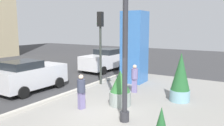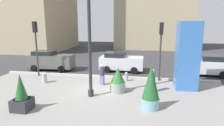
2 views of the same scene
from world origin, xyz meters
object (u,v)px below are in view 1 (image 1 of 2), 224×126
art_pillar_blue (134,47)px  potted_plant_near_left (181,78)px  lamp_post (125,28)px  pedestrian_by_curb (81,90)px  traffic_light_corner (100,36)px  car_curb_west (30,75)px  fire_hydrant (83,89)px  pedestrian_on_sidewalk (135,77)px  car_curb_east (104,60)px  potted_plant_mid_plaza (120,89)px

art_pillar_blue → potted_plant_near_left: bearing=-124.0°
lamp_post → art_pillar_blue: size_ratio=1.59×
potted_plant_near_left → pedestrian_by_curb: (-3.38, 3.45, -0.30)m
art_pillar_blue → traffic_light_corner: 2.40m
art_pillar_blue → potted_plant_near_left: (-2.50, -3.71, -1.14)m
lamp_post → car_curb_west: 7.26m
fire_hydrant → pedestrian_on_sidewalk: 2.91m
potted_plant_near_left → fire_hydrant: 5.06m
potted_plant_near_left → pedestrian_on_sidewalk: (0.21, 2.57, -0.30)m
lamp_post → pedestrian_on_sidewalk: lamp_post is taller
fire_hydrant → pedestrian_on_sidewalk: bearing=-48.0°
car_curb_west → car_curb_east: car_curb_west is taller
potted_plant_near_left → pedestrian_on_sidewalk: potted_plant_near_left is taller
fire_hydrant → car_curb_east: (6.60, 2.96, 0.52)m
potted_plant_near_left → car_curb_west: bearing=107.9°
lamp_post → car_curb_west: bearing=80.9°
car_curb_west → potted_plant_near_left: bearing=-72.1°
lamp_post → pedestrian_on_sidewalk: 4.88m
potted_plant_near_left → fire_hydrant: potted_plant_near_left is taller
pedestrian_on_sidewalk → car_curb_west: bearing=117.5°
potted_plant_mid_plaza → potted_plant_near_left: size_ratio=0.69×
car_curb_west → pedestrian_by_curb: bearing=-101.0°
traffic_light_corner → car_curb_east: traffic_light_corner is taller
lamp_post → potted_plant_mid_plaza: lamp_post is taller
fire_hydrant → traffic_light_corner: size_ratio=0.16×
pedestrian_by_curb → traffic_light_corner: bearing=23.2°
art_pillar_blue → potted_plant_mid_plaza: bearing=-161.9°
traffic_light_corner → car_curb_east: size_ratio=1.04×
car_curb_east → pedestrian_by_curb: bearing=-153.1°
lamp_post → fire_hydrant: bearing=61.8°
car_curb_west → pedestrian_on_sidewalk: 5.92m
car_curb_west → car_curb_east: 7.43m
lamp_post → traffic_light_corner: (4.44, 4.10, -0.52)m
potted_plant_mid_plaza → car_curb_east: (6.95, 5.43, 0.10)m
car_curb_west → fire_hydrant: bearing=-75.2°
art_pillar_blue → pedestrian_on_sidewalk: art_pillar_blue is taller
traffic_light_corner → potted_plant_near_left: bearing=-99.0°
fire_hydrant → pedestrian_by_curb: size_ratio=0.48×
potted_plant_mid_plaza → pedestrian_by_curb: (-1.33, 1.23, 0.07)m
art_pillar_blue → fire_hydrant: size_ratio=6.16×
potted_plant_near_left → car_curb_west: potted_plant_near_left is taller
art_pillar_blue → traffic_light_corner: size_ratio=1.02×
fire_hydrant → traffic_light_corner: (2.54, 0.56, 2.69)m
potted_plant_mid_plaza → traffic_light_corner: (2.88, 3.04, 2.27)m
traffic_light_corner → car_curb_west: bearing=142.7°
lamp_post → potted_plant_near_left: 4.49m
potted_plant_mid_plaza → car_curb_west: size_ratio=0.41×
potted_plant_near_left → pedestrian_on_sidewalk: size_ratio=1.53×
potted_plant_mid_plaza → car_curb_west: 5.62m
art_pillar_blue → fire_hydrant: bearing=166.7°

